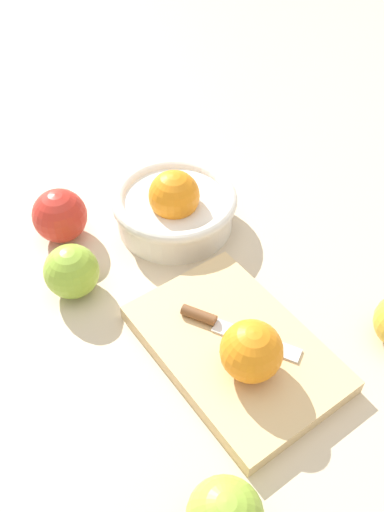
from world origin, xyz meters
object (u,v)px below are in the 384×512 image
cutting_board (235,348)px  knife (223,325)px  orange_on_board (251,351)px  apple_front_left (60,216)px  bowl (174,206)px  apple_front_left_2 (72,271)px

cutting_board → knife: bearing=165.3°
cutting_board → orange_on_board: size_ratio=3.59×
knife → apple_front_left: bearing=-175.2°
orange_on_board → knife: orange_on_board is taller
bowl → knife: (0.19, -0.11, -0.01)m
bowl → knife: size_ratio=1.22×
bowl → orange_on_board: 0.28m
knife → apple_front_left_2: bearing=-158.2°
orange_on_board → apple_front_left: size_ratio=0.90×
bowl → cutting_board: bearing=-27.5°
bowl → orange_on_board: size_ratio=2.59×
bowl → apple_front_left: (-0.10, -0.13, 0.00)m
bowl → cutting_board: bowl is taller
bowl → apple_front_left_2: bowl is taller
orange_on_board → knife: size_ratio=0.47×
apple_front_left_2 → apple_front_left: bearing=151.1°
cutting_board → knife: size_ratio=1.69×
bowl → knife: bearing=-29.0°
apple_front_left → apple_front_left_2: size_ratio=1.08×
apple_front_left → apple_front_left_2: (0.10, -0.05, -0.00)m
bowl → apple_front_left: bowl is taller
apple_front_left_2 → cutting_board: bearing=17.9°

